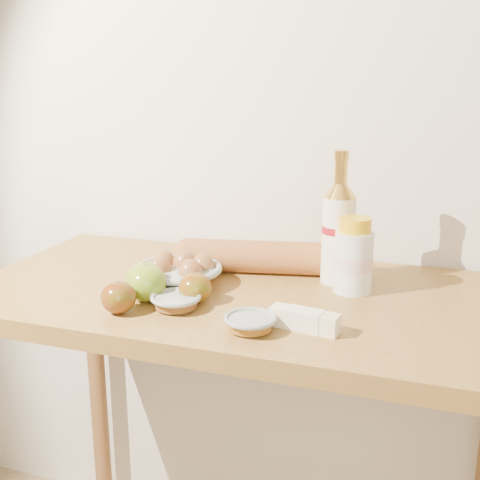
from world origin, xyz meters
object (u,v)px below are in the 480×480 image
at_px(bourbon_bottle, 338,230).
at_px(baguette, 269,257).
at_px(egg_bowl, 179,272).
at_px(cream_bottle, 353,258).
at_px(table, 244,343).

relative_size(bourbon_bottle, baguette, 0.63).
bearing_deg(baguette, egg_bowl, -151.15).
relative_size(cream_bottle, baguette, 0.35).
xyz_separation_m(table, egg_bowl, (-0.15, -0.01, 0.15)).
xyz_separation_m(bourbon_bottle, baguette, (-0.16, 0.01, -0.08)).
bearing_deg(bourbon_bottle, egg_bowl, -177.87).
height_order(table, egg_bowl, egg_bowl).
bearing_deg(table, baguette, 82.70).
bearing_deg(cream_bottle, baguette, 173.17).
distance_m(cream_bottle, egg_bowl, 0.38).
bearing_deg(bourbon_bottle, table, -165.89).
xyz_separation_m(table, bourbon_bottle, (0.18, 0.12, 0.24)).
distance_m(bourbon_bottle, baguette, 0.18).
relative_size(table, bourbon_bottle, 4.07).
height_order(table, cream_bottle, cream_bottle).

